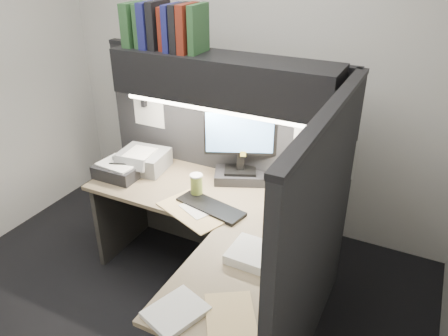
{
  "coord_description": "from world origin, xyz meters",
  "views": [
    {
      "loc": [
        1.39,
        -1.75,
        2.31
      ],
      "look_at": [
        0.26,
        0.51,
        0.98
      ],
      "focal_mm": 35.0,
      "sensor_mm": 36.0,
      "label": 1
    }
  ],
  "objects_px": {
    "notebook_stack": "(120,170)",
    "keyboard": "(211,207)",
    "overhead_shelf": "(222,79)",
    "coffee_cup": "(196,186)",
    "desk": "(211,288)",
    "monitor": "(240,153)",
    "printer": "(143,160)",
    "telephone": "(295,203)"
  },
  "relations": [
    {
      "from": "monitor",
      "to": "notebook_stack",
      "type": "height_order",
      "value": "monitor"
    },
    {
      "from": "desk",
      "to": "keyboard",
      "type": "xyz_separation_m",
      "value": [
        -0.2,
        0.39,
        0.3
      ]
    },
    {
      "from": "desk",
      "to": "notebook_stack",
      "type": "height_order",
      "value": "notebook_stack"
    },
    {
      "from": "overhead_shelf",
      "to": "desk",
      "type": "bearing_deg",
      "value": -68.21
    },
    {
      "from": "overhead_shelf",
      "to": "monitor",
      "type": "xyz_separation_m",
      "value": [
        0.11,
        0.07,
        -0.55
      ]
    },
    {
      "from": "telephone",
      "to": "coffee_cup",
      "type": "relative_size",
      "value": 1.51
    },
    {
      "from": "monitor",
      "to": "telephone",
      "type": "relative_size",
      "value": 2.38
    },
    {
      "from": "overhead_shelf",
      "to": "coffee_cup",
      "type": "relative_size",
      "value": 9.98
    },
    {
      "from": "keyboard",
      "to": "notebook_stack",
      "type": "distance_m",
      "value": 0.83
    },
    {
      "from": "desk",
      "to": "keyboard",
      "type": "height_order",
      "value": "keyboard"
    },
    {
      "from": "coffee_cup",
      "to": "notebook_stack",
      "type": "bearing_deg",
      "value": -179.44
    },
    {
      "from": "notebook_stack",
      "to": "overhead_shelf",
      "type": "bearing_deg",
      "value": 20.68
    },
    {
      "from": "overhead_shelf",
      "to": "notebook_stack",
      "type": "distance_m",
      "value": 1.06
    },
    {
      "from": "overhead_shelf",
      "to": "telephone",
      "type": "xyz_separation_m",
      "value": [
        0.6,
        -0.13,
        -0.72
      ]
    },
    {
      "from": "telephone",
      "to": "notebook_stack",
      "type": "bearing_deg",
      "value": 174.72
    },
    {
      "from": "keyboard",
      "to": "printer",
      "type": "distance_m",
      "value": 0.79
    },
    {
      "from": "telephone",
      "to": "coffee_cup",
      "type": "height_order",
      "value": "coffee_cup"
    },
    {
      "from": "telephone",
      "to": "notebook_stack",
      "type": "xyz_separation_m",
      "value": [
        -1.32,
        -0.15,
        0.0
      ]
    },
    {
      "from": "desk",
      "to": "monitor",
      "type": "relative_size",
      "value": 3.06
    },
    {
      "from": "monitor",
      "to": "notebook_stack",
      "type": "distance_m",
      "value": 0.92
    },
    {
      "from": "desk",
      "to": "printer",
      "type": "xyz_separation_m",
      "value": [
        -0.94,
        0.66,
        0.36
      ]
    },
    {
      "from": "desk",
      "to": "printer",
      "type": "height_order",
      "value": "printer"
    },
    {
      "from": "overhead_shelf",
      "to": "coffee_cup",
      "type": "xyz_separation_m",
      "value": [
        -0.06,
        -0.27,
        -0.69
      ]
    },
    {
      "from": "notebook_stack",
      "to": "keyboard",
      "type": "bearing_deg",
      "value": -6.46
    },
    {
      "from": "overhead_shelf",
      "to": "telephone",
      "type": "relative_size",
      "value": 6.63
    },
    {
      "from": "monitor",
      "to": "printer",
      "type": "distance_m",
      "value": 0.78
    },
    {
      "from": "printer",
      "to": "notebook_stack",
      "type": "relative_size",
      "value": 1.09
    },
    {
      "from": "desk",
      "to": "notebook_stack",
      "type": "relative_size",
      "value": 5.24
    },
    {
      "from": "desk",
      "to": "telephone",
      "type": "bearing_deg",
      "value": 64.68
    },
    {
      "from": "desk",
      "to": "coffee_cup",
      "type": "bearing_deg",
      "value": 127.0
    },
    {
      "from": "monitor",
      "to": "notebook_stack",
      "type": "bearing_deg",
      "value": 178.67
    },
    {
      "from": "telephone",
      "to": "keyboard",
      "type": "bearing_deg",
      "value": -165.87
    },
    {
      "from": "telephone",
      "to": "overhead_shelf",
      "type": "bearing_deg",
      "value": 156.4
    },
    {
      "from": "coffee_cup",
      "to": "overhead_shelf",
      "type": "bearing_deg",
      "value": 76.41
    },
    {
      "from": "printer",
      "to": "notebook_stack",
      "type": "distance_m",
      "value": 0.2
    },
    {
      "from": "desk",
      "to": "notebook_stack",
      "type": "xyz_separation_m",
      "value": [
        -1.03,
        0.48,
        0.34
      ]
    },
    {
      "from": "desk",
      "to": "coffee_cup",
      "type": "height_order",
      "value": "coffee_cup"
    },
    {
      "from": "monitor",
      "to": "keyboard",
      "type": "bearing_deg",
      "value": -115.17
    },
    {
      "from": "monitor",
      "to": "coffee_cup",
      "type": "relative_size",
      "value": 3.58
    },
    {
      "from": "overhead_shelf",
      "to": "notebook_stack",
      "type": "relative_size",
      "value": 4.77
    },
    {
      "from": "desk",
      "to": "overhead_shelf",
      "type": "xyz_separation_m",
      "value": [
        -0.3,
        0.75,
        1.06
      ]
    },
    {
      "from": "desk",
      "to": "keyboard",
      "type": "bearing_deg",
      "value": 117.73
    }
  ]
}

